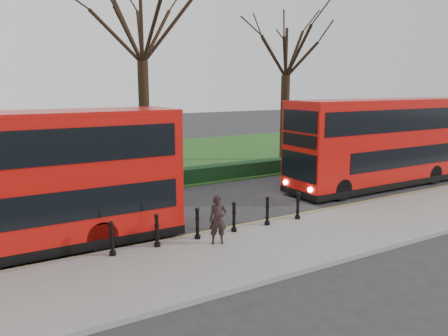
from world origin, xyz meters
TOP-DOWN VIEW (x-y plane):
  - ground at (0.00, 0.00)m, footprint 120.00×120.00m
  - pavement at (0.00, -3.00)m, footprint 60.00×4.00m
  - kerb at (0.00, -1.00)m, footprint 60.00×0.25m
  - grass_verge at (0.00, 15.00)m, footprint 60.00×18.00m
  - hedge at (0.00, 6.80)m, footprint 60.00×0.90m
  - yellow_line_outer at (0.00, -0.70)m, footprint 60.00×0.10m
  - yellow_line_inner at (0.00, -0.50)m, footprint 60.00×0.10m
  - tree_mid at (2.00, 10.00)m, footprint 7.45×7.45m
  - tree_right at (12.00, 10.00)m, footprint 6.68×6.68m
  - bollard_row at (0.21, -1.35)m, footprint 7.19×0.15m
  - bus_rear at (11.41, 1.23)m, footprint 11.09×2.55m
  - pedestrian at (-0.13, -2.08)m, footprint 0.67×0.56m

SIDE VIEW (x-z plane):
  - ground at x=0.00m, z-range 0.00..0.00m
  - yellow_line_outer at x=0.00m, z-range 0.00..0.01m
  - yellow_line_inner at x=0.00m, z-range 0.00..0.01m
  - grass_verge at x=0.00m, z-range 0.00..0.06m
  - pavement at x=0.00m, z-range 0.00..0.15m
  - kerb at x=0.00m, z-range -0.01..0.15m
  - hedge at x=0.00m, z-range 0.00..0.80m
  - bollard_row at x=0.21m, z-range 0.15..1.15m
  - pedestrian at x=-0.13m, z-range 0.15..1.72m
  - bus_rear at x=11.41m, z-range 0.02..4.43m
  - tree_right at x=12.00m, z-range 2.36..12.80m
  - tree_mid at x=2.00m, z-range 2.64..14.29m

